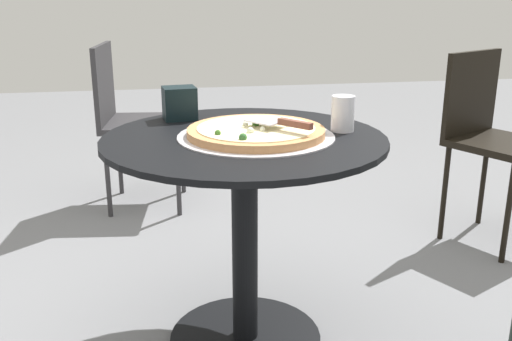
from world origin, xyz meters
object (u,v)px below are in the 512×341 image
patio_chair_far (129,113)px  patio_table (245,204)px  drinking_cup (343,113)px  patio_chair_corner (489,130)px  napkin_dispenser (180,103)px  pizza_on_tray (256,132)px  pizza_server (281,122)px

patio_chair_far → patio_table: bearing=-164.0°
drinking_cup → patio_chair_corner: 1.10m
napkin_dispenser → patio_chair_far: size_ratio=0.13×
pizza_on_tray → napkin_dispenser: 0.35m
patio_table → patio_chair_far: size_ratio=1.00×
patio_table → patio_chair_far: (1.33, 0.38, 0.02)m
drinking_cup → patio_chair_corner: patio_chair_corner is taller
drinking_cup → patio_table: bearing=92.8°
pizza_server → patio_chair_corner: 1.30m
pizza_server → drinking_cup: (0.07, -0.20, 0.00)m
drinking_cup → patio_chair_far: (1.32, 0.68, -0.24)m
pizza_on_tray → patio_chair_corner: size_ratio=0.55×
patio_table → napkin_dispenser: size_ratio=7.82×
drinking_cup → pizza_server: bearing=109.7°
drinking_cup → napkin_dispenser: same height
patio_chair_corner → pizza_server: bearing=122.6°
pizza_on_tray → drinking_cup: size_ratio=4.28×
patio_chair_corner → drinking_cup: bearing=125.3°
drinking_cup → patio_chair_far: 1.50m
napkin_dispenser → patio_chair_corner: size_ratio=0.13×
pizza_on_tray → patio_chair_corner: patio_chair_corner is taller
drinking_cup → napkin_dispenser: 0.53m
pizza_on_tray → pizza_server: bearing=-125.7°
pizza_on_tray → pizza_server: (-0.05, -0.06, 0.04)m
patio_chair_corner → patio_table: bearing=118.3°
pizza_on_tray → pizza_server: pizza_server is taller
patio_table → pizza_server: (-0.06, -0.10, 0.26)m
patio_chair_far → pizza_server: bearing=-161.0°
patio_chair_corner → patio_chair_far: bearing=65.8°
pizza_server → patio_chair_far: (1.39, 0.48, -0.24)m
patio_table → pizza_on_tray: pizza_on_tray is taller
drinking_cup → patio_chair_corner: bearing=-54.7°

